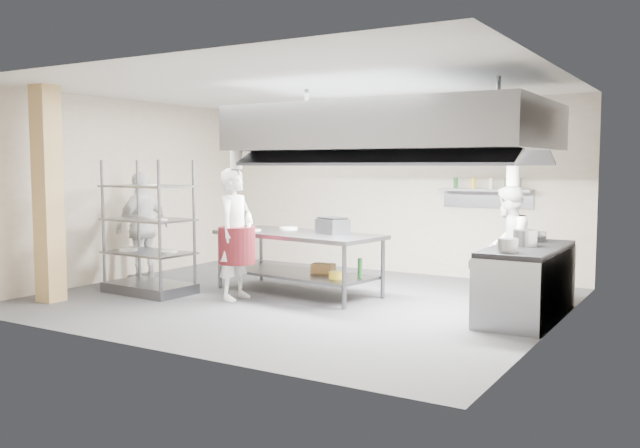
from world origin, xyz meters
The scene contains 23 objects.
floor centered at (0.00, 0.00, 0.00)m, with size 7.00×7.00×0.00m, color #39393C.
ceiling centered at (0.00, 0.00, 3.00)m, with size 7.00×7.00×0.00m, color silver.
wall_back centered at (0.00, 3.00, 1.50)m, with size 7.00×7.00×0.00m, color #AE9F8A.
wall_left centered at (-3.50, 0.00, 1.50)m, with size 6.00×6.00×0.00m, color #AE9F8A.
wall_right centered at (3.50, 0.00, 1.50)m, with size 6.00×6.00×0.00m, color #AE9F8A.
column centered at (-2.90, -1.90, 1.50)m, with size 0.30×0.30×3.00m, color tan.
exhaust_hood centered at (1.30, 0.40, 2.40)m, with size 4.00×2.50×0.60m, color gray.
hood_strip_a centered at (0.40, 0.40, 2.08)m, with size 1.60×0.12×0.04m, color white.
hood_strip_b centered at (2.20, 0.40, 2.08)m, with size 1.60×0.12×0.04m, color white.
wall_shelf centered at (1.80, 2.84, 1.50)m, with size 1.50×0.28×0.04m, color gray.
island centered at (-0.24, 0.38, 0.46)m, with size 2.57×1.07×0.91m, color gray, non-canonical shape.
island_worktop centered at (-0.24, 0.38, 0.88)m, with size 2.57×1.07×0.06m, color gray.
island_undershelf centered at (-0.24, 0.38, 0.30)m, with size 2.37×0.96×0.04m, color slate.
pass_rack centered at (-2.16, -0.74, 0.99)m, with size 1.32×0.77×1.98m, color slate, non-canonical shape.
cooking_range centered at (3.08, 0.50, 0.42)m, with size 0.80×2.00×0.84m, color slate.
range_top centered at (3.08, 0.50, 0.87)m, with size 0.78×1.96×0.06m, color black.
chef_head centered at (-0.75, -0.46, 0.93)m, with size 0.68×0.44×1.86m, color silver.
chef_line centered at (2.60, 1.36, 0.81)m, with size 0.79×0.62×1.63m, color silver.
chef_plating centered at (-3.00, -0.04, 0.90)m, with size 1.05×0.44×1.80m, color silver.
griddle centered at (0.25, 0.55, 1.01)m, with size 0.43×0.33×0.21m, color slate.
wicker_basket centered at (0.13, 0.49, 0.39)m, with size 0.32×0.22×0.14m, color #99673D.
stockpot centered at (3.05, 0.51, 1.00)m, with size 0.29×0.29×0.20m, color slate.
plate_stack centered at (-2.16, -0.74, 0.63)m, with size 0.28×0.28×0.05m, color white.
Camera 1 is at (5.17, -7.99, 1.91)m, focal length 38.00 mm.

